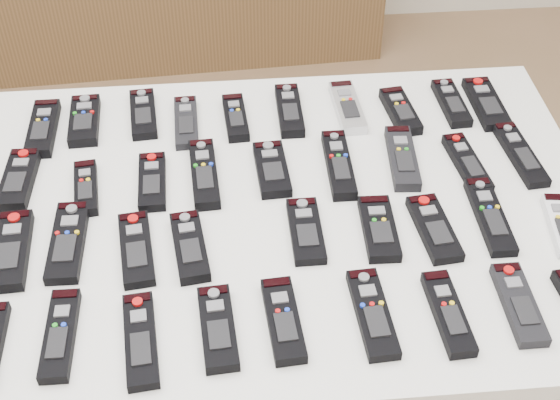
{
  "coord_description": "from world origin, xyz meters",
  "views": [
    {
      "loc": [
        0.05,
        -1.15,
        1.82
      ],
      "look_at": [
        0.14,
        -0.06,
        0.8
      ],
      "focal_mm": 50.0,
      "sensor_mm": 36.0,
      "label": 1
    }
  ],
  "objects": [
    {
      "name": "remote_25",
      "position": [
        0.42,
        -0.15,
        0.79
      ],
      "size": [
        0.08,
        0.17,
        0.02
      ],
      "primitive_type": "cube",
      "rotation": [
        0.0,
        0.0,
        0.1
      ],
      "color": "black",
      "rests_on": "table"
    },
    {
      "name": "remote_33",
      "position": [
        0.27,
        -0.34,
        0.79
      ],
      "size": [
        0.06,
        0.19,
        0.02
      ],
      "primitive_type": "cube",
      "rotation": [
        0.0,
        0.0,
        0.05
      ],
      "color": "black",
      "rests_on": "table"
    },
    {
      "name": "remote_20",
      "position": [
        -0.25,
        -0.13,
        0.79
      ],
      "size": [
        0.06,
        0.19,
        0.02
      ],
      "primitive_type": "cube",
      "rotation": [
        0.0,
        0.0,
        -0.02
      ],
      "color": "black",
      "rests_on": "table"
    },
    {
      "name": "remote_24",
      "position": [
        0.32,
        -0.14,
        0.79
      ],
      "size": [
        0.06,
        0.16,
        0.02
      ],
      "primitive_type": "cube",
      "rotation": [
        0.0,
        0.0,
        -0.03
      ],
      "color": "black",
      "rests_on": "table"
    },
    {
      "name": "remote_11",
      "position": [
        -0.23,
        0.02,
        0.79
      ],
      "size": [
        0.06,
        0.15,
        0.02
      ],
      "primitive_type": "cube",
      "rotation": [
        0.0,
        0.0,
        0.11
      ],
      "color": "black",
      "rests_on": "table"
    },
    {
      "name": "remote_9",
      "position": [
        0.63,
        0.22,
        0.79
      ],
      "size": [
        0.07,
        0.18,
        0.02
      ],
      "primitive_type": "cube",
      "rotation": [
        0.0,
        0.0,
        0.03
      ],
      "color": "black",
      "rests_on": "table"
    },
    {
      "name": "remote_6",
      "position": [
        0.32,
        0.23,
        0.79
      ],
      "size": [
        0.06,
        0.18,
        0.02
      ],
      "primitive_type": "cube",
      "rotation": [
        0.0,
        0.0,
        0.05
      ],
      "color": "#B7B7BC",
      "rests_on": "table"
    },
    {
      "name": "remote_22",
      "position": [
        -0.03,
        -0.16,
        0.79
      ],
      "size": [
        0.08,
        0.17,
        0.02
      ],
      "primitive_type": "cube",
      "rotation": [
        0.0,
        0.0,
        0.13
      ],
      "color": "black",
      "rests_on": "table"
    },
    {
      "name": "remote_31",
      "position": [
        0.02,
        -0.35,
        0.79
      ],
      "size": [
        0.07,
        0.17,
        0.02
      ],
      "primitive_type": "cube",
      "rotation": [
        0.0,
        0.0,
        0.07
      ],
      "color": "black",
      "rests_on": "table"
    },
    {
      "name": "remote_19",
      "position": [
        -0.35,
        -0.14,
        0.79
      ],
      "size": [
        0.07,
        0.19,
        0.02
      ],
      "primitive_type": "cube",
      "rotation": [
        0.0,
        0.0,
        0.05
      ],
      "color": "black",
      "rests_on": "table"
    },
    {
      "name": "remote_7",
      "position": [
        0.43,
        0.21,
        0.79
      ],
      "size": [
        0.07,
        0.16,
        0.02
      ],
      "primitive_type": "cube",
      "rotation": [
        0.0,
        0.0,
        0.12
      ],
      "color": "black",
      "rests_on": "table"
    },
    {
      "name": "remote_12",
      "position": [
        -0.1,
        0.03,
        0.79
      ],
      "size": [
        0.06,
        0.16,
        0.02
      ],
      "primitive_type": "cube",
      "rotation": [
        0.0,
        0.0,
        0.03
      ],
      "color": "black",
      "rests_on": "table"
    },
    {
      "name": "remote_8",
      "position": [
        0.55,
        0.23,
        0.79
      ],
      "size": [
        0.06,
        0.16,
        0.02
      ],
      "primitive_type": "cube",
      "rotation": [
        0.0,
        0.0,
        0.05
      ],
      "color": "black",
      "rests_on": "table"
    },
    {
      "name": "remote_35",
      "position": [
        0.52,
        -0.34,
        0.79
      ],
      "size": [
        0.05,
        0.17,
        0.02
      ],
      "primitive_type": "cube",
      "rotation": [
        0.0,
        0.0,
        0.0
      ],
      "color": "black",
      "rests_on": "table"
    },
    {
      "name": "remote_30",
      "position": [
        -0.11,
        -0.36,
        0.79
      ],
      "size": [
        0.07,
        0.19,
        0.02
      ],
      "primitive_type": "cube",
      "rotation": [
        0.0,
        0.0,
        0.1
      ],
      "color": "black",
      "rests_on": "table"
    },
    {
      "name": "remote_16",
      "position": [
        0.41,
        0.05,
        0.79
      ],
      "size": [
        0.07,
        0.19,
        0.02
      ],
      "primitive_type": "cube",
      "rotation": [
        0.0,
        0.0,
        -0.07
      ],
      "color": "black",
      "rests_on": "table"
    },
    {
      "name": "remote_17",
      "position": [
        0.53,
        0.03,
        0.79
      ],
      "size": [
        0.06,
        0.18,
        0.02
      ],
      "primitive_type": "cube",
      "rotation": [
        0.0,
        0.0,
        0.12
      ],
      "color": "black",
      "rests_on": "table"
    },
    {
      "name": "remote_27",
      "position": [
        0.66,
        -0.17,
        0.79
      ],
      "size": [
        0.06,
        0.16,
        0.02
      ],
      "primitive_type": "cube",
      "rotation": [
        0.0,
        0.0,
        -0.12
      ],
      "color": "silver",
      "rests_on": "table"
    },
    {
      "name": "table",
      "position": [
        0.14,
        -0.06,
        0.72
      ],
      "size": [
        1.25,
        0.88,
        0.78
      ],
      "color": "white",
      "rests_on": "ground"
    },
    {
      "name": "remote_26",
      "position": [
        0.54,
        -0.13,
        0.79
      ],
      "size": [
        0.05,
        0.2,
        0.02
      ],
      "primitive_type": "cube",
      "rotation": [
        0.0,
        0.0,
        -0.0
      ],
      "color": "black",
      "rests_on": "table"
    },
    {
      "name": "remote_34",
      "position": [
        0.4,
        -0.35,
        0.79
      ],
      "size": [
        0.06,
        0.18,
        0.02
      ],
      "primitive_type": "cube",
      "rotation": [
        0.0,
        0.0,
        0.06
      ],
      "color": "black",
      "rests_on": "table"
    },
    {
      "name": "remote_18",
      "position": [
        0.65,
        0.04,
        0.79
      ],
      "size": [
        0.06,
        0.2,
        0.02
      ],
      "primitive_type": "cube",
      "rotation": [
        0.0,
        0.0,
        0.09
      ],
      "color": "black",
      "rests_on": "table"
    },
    {
      "name": "remote_32",
      "position": [
        0.12,
        -0.34,
        0.79
      ],
      "size": [
        0.06,
        0.17,
        0.02
      ],
      "primitive_type": "cube",
      "rotation": [
        0.0,
        0.0,
        0.07
      ],
      "color": "black",
      "rests_on": "table"
    },
    {
      "name": "remote_1",
      "position": [
        -0.26,
        0.24,
        0.79
      ],
      "size": [
        0.07,
        0.16,
        0.02
      ],
      "primitive_type": "cube",
      "rotation": [
        0.0,
        0.0,
        0.04
      ],
      "color": "black",
      "rests_on": "table"
    },
    {
      "name": "remote_15",
      "position": [
        0.27,
        0.04,
        0.79
      ],
      "size": [
        0.05,
        0.2,
        0.02
      ],
      "primitive_type": "cube",
      "rotation": [
        0.0,
        0.0,
        -0.01
      ],
      "color": "black",
      "rests_on": "table"
    },
    {
      "name": "remote_10",
      "position": [
        -0.37,
        0.05,
        0.79
      ],
      "size": [
        0.07,
        0.17,
        0.02
      ],
      "primitive_type": "cube",
      "rotation": [
        0.0,
        0.0,
        -0.04
      ],
      "color": "black",
      "rests_on": "table"
    },
    {
      "name": "remote_3",
      "position": [
        -0.04,
        0.21,
        0.79
      ],
      "size": [
        0.05,
        0.17,
        0.02
      ],
      "primitive_type": "cube",
      "rotation": [
        0.0,
        0.0,
        0.03
      ],
      "color": "black",
      "rests_on": "table"
    },
    {
      "name": "remote_4",
      "position": [
        0.07,
        0.22,
        0.79
      ],
      "size": [
        0.05,
        0.15,
        0.02
      ],
      "primitive_type": "cube",
      "rotation": [
        0.0,
        0.0,
        0.06
      ],
      "color": "black",
      "rests_on": "table"
    },
    {
      "name": "remote_5",
      "position": [
        0.19,
        0.24,
        0.79
      ],
      "size": [
        0.05,
        0.17,
        0.02
      ],
      "primitive_type": "cube",
      "rotation": [
        0.0,
        0.0,
        -0.0
      ],
      "color": "black",
      "rests_on": "table"
    },
    {
      "name": "remote_14",
      "position": [
        0.14,
        0.04,
        0.79
      ],
      "size": [
        0.07,
        0.16,
        0.02
      ],
      "primitive_type": "cube",
      "rotation": [
        0.0,
        0.0,
        0.05
      ],
      "color": "black",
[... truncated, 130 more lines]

